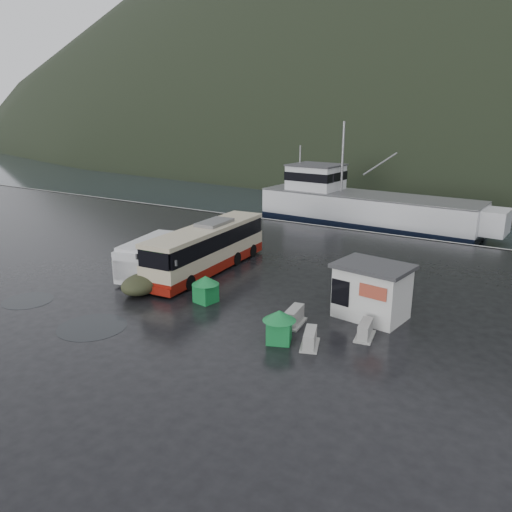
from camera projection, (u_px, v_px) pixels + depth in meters
The scene contains 14 objects.
ground at pixel (187, 293), 28.64m from camera, with size 160.00×160.00×0.00m, color black.
harbor_water at pixel (484, 155), 118.31m from camera, with size 300.00×180.00×0.02m, color black.
quay_edge at pixel (329, 227), 44.94m from camera, with size 160.00×0.60×1.50m, color #999993.
coach_bus at pixel (208, 270), 32.72m from camera, with size 2.84×11.20×3.16m, color #C3B493, non-canonical shape.
white_van at pixel (152, 275), 31.85m from camera, with size 1.95×5.66×2.36m, color silver, non-canonical shape.
waste_bin_left at pixel (206, 302), 27.31m from camera, with size 1.07×1.07×1.50m, color #157635, non-canonical shape.
waste_bin_right at pixel (279, 342), 22.59m from camera, with size 1.09×1.09×1.53m, color #157635, non-canonical shape.
dome_tent at pixel (142, 293), 28.63m from camera, with size 2.02×2.83×1.11m, color #323620, non-canonical shape.
ticket_kiosk at pixel (370, 317), 25.31m from camera, with size 3.58×2.71×2.80m, color silver, non-canonical shape.
jersey_barrier_a at pixel (310, 346), 22.17m from camera, with size 0.76×1.53×0.76m, color #999993, non-canonical shape.
jersey_barrier_b at pixel (294, 324), 24.41m from camera, with size 0.85×1.69×0.85m, color #999993, non-canonical shape.
jersey_barrier_c at pixel (365, 337), 23.02m from camera, with size 0.77×1.54×0.77m, color #999993, non-canonical shape.
fishing_trawler at pixel (367, 213), 50.98m from camera, with size 26.24×5.75×10.49m, color silver, non-canonical shape.
puddles at pixel (144, 311), 26.09m from camera, with size 18.81×14.30×0.01m.
Camera 1 is at (17.58, -20.74, 10.05)m, focal length 35.00 mm.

